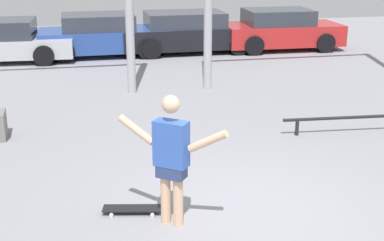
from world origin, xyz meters
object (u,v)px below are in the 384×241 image
Objects in this scene: skateboarder at (171,155)px; parked_car_black at (189,32)px; skateboard at (133,209)px; parked_car_blue at (103,35)px; grind_rail at (362,119)px; parked_car_red at (281,30)px.

skateboarder reaches higher than parked_car_black.
skateboard is 0.20× the size of parked_car_blue.
parked_car_blue is (-4.44, 8.47, 0.37)m from grind_rail.
parked_car_blue is 1.03× the size of parked_car_red.
skateboarder is at bearing -89.35° from parked_car_blue.
grind_rail reaches higher than skateboard.
skateboarder reaches higher than grind_rail.
skateboarder is 1.06m from skateboard.
grind_rail is 9.57m from parked_car_blue.
parked_car_red is at bearing -4.02° from parked_car_black.
skateboard is at bearing -118.56° from parked_car_red.
skateboard is 5.14m from grind_rail.
skateboard is at bearing 178.30° from skateboarder.
skateboarder reaches higher than skateboard.
parked_car_black reaches higher than grind_rail.
parked_car_blue is (0.12, 10.82, 0.58)m from skateboard.
parked_car_blue reaches higher than parked_car_black.
skateboarder is at bearing -146.43° from grind_rail.
parked_car_blue reaches higher than grind_rail.
parked_car_black is at bearing 177.77° from parked_car_red.
parked_car_red reaches higher than parked_car_blue.
grind_rail is 0.67× the size of parked_car_black.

